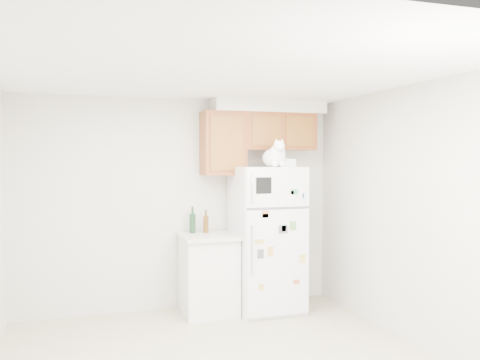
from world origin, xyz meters
name	(u,v)px	position (x,y,z in m)	size (l,w,h in m)	color
room_shell	(231,172)	(0.12, 0.24, 1.67)	(3.84, 4.04, 2.52)	beige
refrigerator	(267,239)	(0.97, 1.61, 0.85)	(0.76, 0.78, 1.70)	white
base_counter	(209,274)	(0.28, 1.68, 0.46)	(0.64, 0.64, 0.92)	white
cat	(275,156)	(1.00, 1.42, 1.82)	(0.31, 0.46, 0.32)	white
storage_box_back	(280,162)	(1.18, 1.73, 1.75)	(0.18, 0.13, 0.10)	white
storage_box_front	(288,163)	(1.18, 1.46, 1.74)	(0.15, 0.11, 0.09)	white
bottle_green	(193,220)	(0.13, 1.86, 1.08)	(0.07, 0.07, 0.31)	#19381E
bottle_amber	(206,221)	(0.29, 1.83, 1.05)	(0.06, 0.06, 0.27)	#593814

